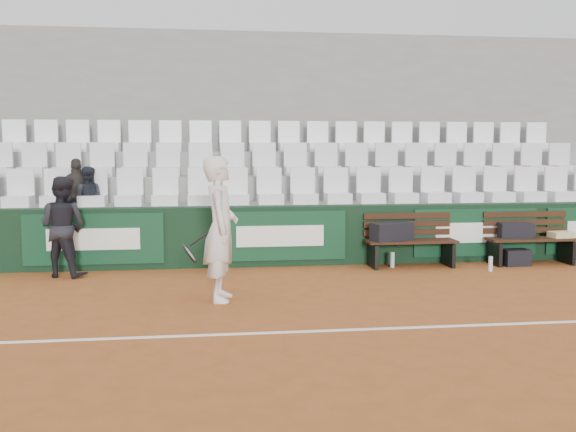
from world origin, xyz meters
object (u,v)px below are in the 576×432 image
at_px(tennis_player, 220,229).
at_px(spectator_c, 87,173).
at_px(spectator_b, 77,169).
at_px(sports_bag_right, 516,230).
at_px(sports_bag_ground, 516,257).
at_px(ball_kid, 63,227).
at_px(water_bottle_far, 491,264).
at_px(water_bottle_near, 392,260).
at_px(sports_bag_left, 392,232).
at_px(bench_left, 411,253).
at_px(bench_right, 531,251).

relative_size(tennis_player, spectator_c, 1.68).
distance_m(spectator_b, spectator_c, 0.17).
height_order(sports_bag_right, tennis_player, tennis_player).
height_order(sports_bag_ground, ball_kid, ball_kid).
xyz_separation_m(sports_bag_ground, tennis_player, (-4.98, -1.85, 0.79)).
bearing_deg(spectator_c, water_bottle_far, 169.91).
height_order(sports_bag_right, sports_bag_ground, sports_bag_right).
relative_size(water_bottle_near, water_bottle_far, 1.09).
xyz_separation_m(water_bottle_near, spectator_b, (-5.19, 0.97, 1.49)).
bearing_deg(sports_bag_right, sports_bag_left, -178.92).
relative_size(bench_left, spectator_b, 1.20).
xyz_separation_m(sports_bag_right, tennis_player, (-5.04, -1.99, 0.35)).
bearing_deg(bench_right, ball_kid, -179.43).
distance_m(bench_left, sports_bag_left, 0.50).
xyz_separation_m(bench_left, tennis_player, (-3.19, -1.96, 0.71)).
relative_size(bench_right, tennis_player, 0.80).
distance_m(sports_bag_ground, ball_kid, 7.37).
relative_size(sports_bag_left, ball_kid, 0.44).
relative_size(bench_right, spectator_c, 1.35).
height_order(bench_right, ball_kid, ball_kid).
height_order(water_bottle_near, tennis_player, tennis_player).
height_order(water_bottle_far, ball_kid, ball_kid).
bearing_deg(sports_bag_left, sports_bag_right, 1.08).
relative_size(bench_left, sports_bag_right, 2.74).
bearing_deg(water_bottle_far, sports_bag_right, 39.10).
distance_m(sports_bag_left, sports_bag_ground, 2.18).
xyz_separation_m(sports_bag_right, water_bottle_far, (-0.70, -0.57, -0.46)).
height_order(water_bottle_far, tennis_player, tennis_player).
bearing_deg(tennis_player, water_bottle_far, 18.16).
height_order(bench_left, sports_bag_right, sports_bag_right).
distance_m(sports_bag_right, water_bottle_near, 2.22).
bearing_deg(spectator_b, spectator_c, 171.17).
bearing_deg(tennis_player, sports_bag_ground, 20.42).
bearing_deg(water_bottle_far, spectator_c, 167.09).
relative_size(sports_bag_ground, water_bottle_near, 1.72).
height_order(bench_right, sports_bag_ground, bench_right).
bearing_deg(spectator_b, bench_right, 163.97).
xyz_separation_m(sports_bag_right, ball_kid, (-7.40, -0.12, 0.19)).
relative_size(sports_bag_ground, ball_kid, 0.29).
relative_size(tennis_player, spectator_b, 1.49).
distance_m(water_bottle_near, spectator_c, 5.32).
bearing_deg(bench_left, spectator_b, 170.21).
bearing_deg(water_bottle_near, sports_bag_ground, -2.42).
bearing_deg(water_bottle_near, tennis_player, -145.90).
bearing_deg(water_bottle_near, ball_kid, -179.27).
distance_m(water_bottle_near, tennis_player, 3.56).
height_order(bench_right, sports_bag_left, sports_bag_left).
xyz_separation_m(tennis_player, spectator_c, (-2.17, 2.91, 0.63)).
relative_size(sports_bag_ground, spectator_b, 0.36).
bearing_deg(sports_bag_left, tennis_player, -145.65).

